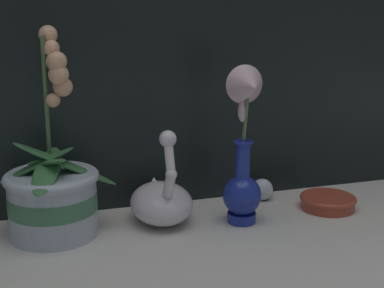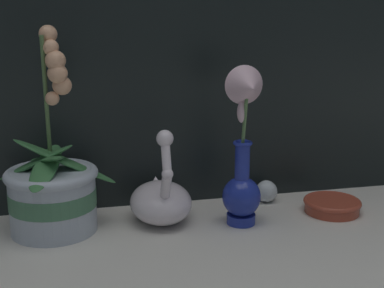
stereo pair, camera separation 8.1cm
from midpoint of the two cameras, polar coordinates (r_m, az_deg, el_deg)
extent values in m
plane|color=beige|center=(1.07, -0.61, -10.00)|extent=(2.80, 2.80, 0.00)
cylinder|color=#B2BCCC|center=(1.11, -16.66, -6.20)|extent=(0.17, 0.17, 0.13)
cylinder|color=#477A56|center=(1.10, -16.69, -5.89)|extent=(0.17, 0.17, 0.04)
torus|color=#B2BCCC|center=(1.09, -16.87, -3.43)|extent=(0.19, 0.19, 0.02)
cylinder|color=#4C6B3D|center=(1.06, -17.41, 3.85)|extent=(0.01, 0.04, 0.26)
ellipsoid|color=#38703D|center=(1.08, -15.37, -2.14)|extent=(0.20, 0.05, 0.11)
ellipsoid|color=#38703D|center=(1.11, -17.42, -1.90)|extent=(0.10, 0.20, 0.06)
ellipsoid|color=#38703D|center=(1.09, -18.47, -2.25)|extent=(0.17, 0.09, 0.08)
ellipsoid|color=#38703D|center=(1.05, -17.37, -2.73)|extent=(0.09, 0.16, 0.06)
sphere|color=#E5A87F|center=(1.04, -17.33, 11.08)|extent=(0.03, 0.03, 0.03)
sphere|color=#E5A87F|center=(1.03, -17.02, 9.74)|extent=(0.03, 0.03, 0.03)
sphere|color=#E5A87F|center=(1.03, -16.50, 8.42)|extent=(0.04, 0.04, 0.04)
sphere|color=#E5A87F|center=(1.03, -16.28, 7.10)|extent=(0.04, 0.04, 0.04)
sphere|color=#E5A87F|center=(1.04, -15.83, 5.88)|extent=(0.04, 0.04, 0.04)
sphere|color=#E5A87F|center=(1.04, -16.80, 4.49)|extent=(0.03, 0.03, 0.03)
ellipsoid|color=white|center=(1.13, -5.36, -6.33)|extent=(0.13, 0.16, 0.08)
cone|color=white|center=(1.18, -5.98, -4.77)|extent=(0.06, 0.08, 0.07)
cylinder|color=white|center=(1.06, -4.71, -4.67)|extent=(0.02, 0.06, 0.08)
sphere|color=white|center=(1.03, -4.51, -3.30)|extent=(0.02, 0.02, 0.02)
cylinder|color=white|center=(1.03, -4.68, -1.38)|extent=(0.02, 0.04, 0.07)
sphere|color=white|center=(1.03, -4.86, 0.52)|extent=(0.03, 0.03, 0.03)
cylinder|color=navy|center=(1.14, 3.25, -7.81)|extent=(0.06, 0.06, 0.02)
ellipsoid|color=navy|center=(1.12, 3.29, -5.51)|extent=(0.08, 0.08, 0.08)
cylinder|color=navy|center=(1.10, 3.34, -1.76)|extent=(0.03, 0.03, 0.08)
torus|color=navy|center=(1.09, 3.37, 0.18)|extent=(0.04, 0.04, 0.01)
cylinder|color=#567A47|center=(1.07, 3.58, 2.69)|extent=(0.01, 0.03, 0.10)
cone|color=beige|center=(1.04, 3.98, 6.15)|extent=(0.08, 0.06, 0.08)
ellipsoid|color=beige|center=(1.07, 3.23, 3.50)|extent=(0.02, 0.02, 0.04)
sphere|color=silver|center=(1.27, 5.67, -4.86)|extent=(0.05, 0.05, 0.05)
cylinder|color=#A8422D|center=(1.24, 12.47, -6.11)|extent=(0.12, 0.12, 0.03)
torus|color=#A8422D|center=(1.24, 12.49, -5.70)|extent=(0.13, 0.13, 0.01)
camera|label=1|loc=(0.04, -92.10, -0.53)|focal=50.00mm
camera|label=2|loc=(0.04, 87.90, 0.53)|focal=50.00mm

